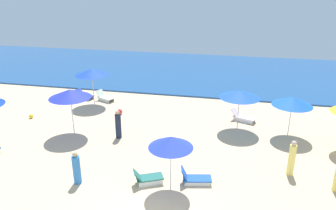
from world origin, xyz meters
TOP-DOWN VIEW (x-y plane):
  - ocean at (0.00, 22.43)m, footprint 60.00×15.14m
  - umbrella_0 at (0.55, 3.06)m, footprint 1.85×1.85m
  - lounge_chair_0_0 at (1.49, 3.70)m, footprint 1.42×0.82m
  - lounge_chair_0_1 at (-0.51, 3.24)m, footprint 1.40×1.07m
  - umbrella_1 at (-6.86, 11.85)m, footprint 2.31×2.31m
  - lounge_chair_1_0 at (-6.43, 12.77)m, footprint 1.50×1.10m
  - lounge_chair_1_1 at (-8.17, 12.90)m, footprint 1.49×1.00m
  - umbrella_3 at (6.05, 9.41)m, footprint 2.21×2.21m
  - umbrella_6 at (-6.02, 7.15)m, footprint 2.35×2.35m
  - umbrella_7 at (3.21, 9.72)m, footprint 2.35×2.35m
  - lounge_chair_7_0 at (3.52, 11.11)m, footprint 1.65×1.09m
  - beachgoer_1 at (-3.52, 2.64)m, footprint 0.45×0.45m
  - beachgoer_2 at (5.66, 5.31)m, footprint 0.40×0.40m
  - beachgoer_3 at (-3.31, 7.22)m, footprint 0.43×0.43m
  - beach_ball_0 at (-9.82, 8.66)m, footprint 0.27×0.27m
  - beach_ball_1 at (-4.46, 10.50)m, footprint 0.36×0.36m

SIDE VIEW (x-z plane):
  - ocean at x=0.00m, z-range 0.00..0.12m
  - beach_ball_0 at x=-9.82m, z-range 0.00..0.27m
  - beach_ball_1 at x=-4.46m, z-range 0.00..0.36m
  - lounge_chair_0_0 at x=1.49m, z-range -0.12..0.62m
  - lounge_chair_1_1 at x=-8.17m, z-range -0.08..0.59m
  - lounge_chair_7_0 at x=3.52m, z-range -0.10..0.64m
  - lounge_chair_1_0 at x=-6.43m, z-range -0.09..0.64m
  - lounge_chair_0_1 at x=-0.51m, z-range -0.07..0.62m
  - beachgoer_1 at x=-3.52m, z-range -0.05..1.47m
  - beachgoer_3 at x=-3.31m, z-range -0.05..1.60m
  - beachgoer_2 at x=5.66m, z-range -0.04..1.66m
  - umbrella_3 at x=6.05m, z-range 0.94..3.33m
  - umbrella_0 at x=0.55m, z-range 0.99..3.47m
  - umbrella_7 at x=3.21m, z-range 1.01..3.45m
  - umbrella_1 at x=-6.86m, z-range 1.10..3.73m
  - umbrella_6 at x=-6.02m, z-range 1.11..3.81m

